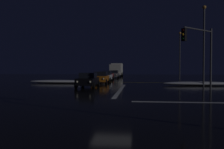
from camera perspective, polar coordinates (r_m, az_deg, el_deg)
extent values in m
cube|color=black|center=(15.56, -0.07, -6.42)|extent=(120.00, 120.00, 0.10)
cube|color=white|center=(23.51, 1.98, -3.55)|extent=(0.35, 13.74, 0.01)
cube|color=yellow|center=(35.06, 3.29, -1.84)|extent=(22.00, 0.15, 0.01)
ellipsoid|color=white|center=(33.95, -12.00, -1.62)|extent=(8.48, 1.50, 0.44)
ellipsoid|color=white|center=(30.55, 19.61, -2.01)|extent=(8.47, 1.50, 0.48)
cube|color=black|center=(26.32, -5.65, -1.55)|extent=(1.80, 4.20, 0.70)
cube|color=black|center=(26.49, -5.57, -0.17)|extent=(1.60, 2.00, 0.55)
cylinder|color=black|center=(24.65, -4.32, -2.58)|extent=(0.22, 0.64, 0.64)
cylinder|color=black|center=(25.03, -8.38, -2.52)|extent=(0.22, 0.64, 0.64)
cylinder|color=black|center=(27.70, -3.18, -2.11)|extent=(0.22, 0.64, 0.64)
cylinder|color=black|center=(28.04, -6.82, -2.07)|extent=(0.22, 0.64, 0.64)
sphere|color=#F9EFC6|center=(24.11, -5.15, -1.72)|extent=(0.22, 0.22, 0.22)
sphere|color=#F9EFC6|center=(24.40, -8.15, -1.69)|extent=(0.22, 0.22, 0.22)
cube|color=#C66014|center=(32.71, -2.64, -0.92)|extent=(1.80, 4.20, 0.70)
cube|color=black|center=(32.88, -2.59, 0.19)|extent=(1.60, 2.00, 0.55)
cylinder|color=black|center=(31.07, -1.43, -1.70)|extent=(0.22, 0.64, 0.64)
cylinder|color=black|center=(31.35, -4.69, -1.67)|extent=(0.22, 0.64, 0.64)
cylinder|color=black|center=(34.14, -0.76, -1.40)|extent=(0.22, 0.64, 0.64)
cylinder|color=black|center=(34.39, -3.74, -1.38)|extent=(0.22, 0.64, 0.64)
sphere|color=#F9EFC6|center=(30.51, -2.03, -1.01)|extent=(0.22, 0.22, 0.22)
sphere|color=#F9EFC6|center=(30.72, -4.43, -0.99)|extent=(0.22, 0.22, 0.22)
cube|color=silver|center=(37.98, -1.53, -0.56)|extent=(1.80, 4.20, 0.70)
cube|color=black|center=(38.16, -1.49, 0.39)|extent=(1.60, 2.00, 0.55)
cylinder|color=black|center=(36.35, -0.44, -1.21)|extent=(0.22, 0.64, 0.64)
cylinder|color=black|center=(36.59, -3.24, -1.19)|extent=(0.22, 0.64, 0.64)
cylinder|color=black|center=(39.43, 0.06, -0.99)|extent=(0.22, 0.64, 0.64)
cylinder|color=black|center=(39.65, -2.53, -0.97)|extent=(0.22, 0.64, 0.64)
sphere|color=#F9EFC6|center=(35.79, -0.94, -0.61)|extent=(0.22, 0.22, 0.22)
sphere|color=#F9EFC6|center=(35.97, -2.99, -0.61)|extent=(0.22, 0.22, 0.22)
cube|color=maroon|center=(43.89, -1.03, -0.26)|extent=(1.80, 4.20, 0.70)
cube|color=black|center=(44.07, -1.00, 0.56)|extent=(1.60, 2.00, 0.55)
cylinder|color=black|center=(42.26, -0.08, -0.81)|extent=(0.22, 0.64, 0.64)
cylinder|color=black|center=(42.49, -2.49, -0.80)|extent=(0.22, 0.64, 0.64)
cylinder|color=black|center=(45.34, 0.33, -0.64)|extent=(0.22, 0.64, 0.64)
cylinder|color=black|center=(45.55, -1.92, -0.63)|extent=(0.22, 0.64, 0.64)
sphere|color=#F9EFC6|center=(41.71, -0.50, -0.29)|extent=(0.22, 0.22, 0.22)
sphere|color=#F9EFC6|center=(41.87, -2.27, -0.29)|extent=(0.22, 0.22, 0.22)
cube|color=slate|center=(49.31, 0.43, -0.05)|extent=(1.80, 4.20, 0.70)
cube|color=black|center=(49.50, 0.45, 0.68)|extent=(1.60, 2.00, 0.55)
cylinder|color=black|center=(47.70, 1.33, -0.53)|extent=(0.22, 0.64, 0.64)
cylinder|color=black|center=(47.88, -0.82, -0.52)|extent=(0.22, 0.64, 0.64)
cylinder|color=black|center=(50.79, 1.61, -0.40)|extent=(0.22, 0.64, 0.64)
cylinder|color=black|center=(50.96, -0.41, -0.39)|extent=(0.22, 0.64, 0.64)
sphere|color=#F9EFC6|center=(47.14, 0.97, -0.07)|extent=(0.22, 0.22, 0.22)
sphere|color=#F9EFC6|center=(47.27, -0.60, -0.06)|extent=(0.22, 0.22, 0.22)
cube|color=beige|center=(53.62, 0.79, 1.11)|extent=(2.40, 2.20, 2.30)
cube|color=silver|center=(58.10, 1.18, 1.30)|extent=(2.40, 5.00, 2.60)
cylinder|color=black|center=(54.14, 2.11, -0.10)|extent=(0.28, 0.96, 0.96)
cylinder|color=black|center=(54.36, -0.42, -0.09)|extent=(0.28, 0.96, 0.96)
cylinder|color=black|center=(58.83, 2.41, 0.04)|extent=(0.28, 0.96, 0.96)
cylinder|color=black|center=(59.03, 0.09, 0.04)|extent=(0.28, 0.96, 0.96)
sphere|color=#F9EFC6|center=(52.41, 1.60, 0.44)|extent=(0.26, 0.26, 0.26)
sphere|color=#F9EFC6|center=(52.57, -0.25, 0.45)|extent=(0.26, 0.26, 0.26)
cylinder|color=#4C4C51|center=(24.73, 21.98, 3.25)|extent=(0.18, 0.18, 5.76)
cylinder|color=#4C4C51|center=(23.11, 19.45, 9.82)|extent=(3.10, 3.10, 0.12)
cube|color=black|center=(21.25, 16.39, 8.88)|extent=(0.46, 0.46, 1.05)
sphere|color=black|center=(21.17, 16.15, 9.85)|extent=(0.22, 0.22, 0.22)
sphere|color=orange|center=(21.12, 16.14, 8.92)|extent=(0.22, 0.22, 0.22)
sphere|color=black|center=(21.08, 16.13, 7.99)|extent=(0.22, 0.22, 0.22)
cylinder|color=#424247|center=(30.00, 20.55, 5.86)|extent=(0.20, 0.20, 8.78)
sphere|color=#F9AD47|center=(30.68, 20.64, 14.40)|extent=(0.44, 0.44, 0.44)
cylinder|color=#424247|center=(45.62, 15.46, 3.99)|extent=(0.20, 0.20, 8.09)
sphere|color=#F9AD47|center=(45.99, 15.50, 9.26)|extent=(0.44, 0.44, 0.44)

